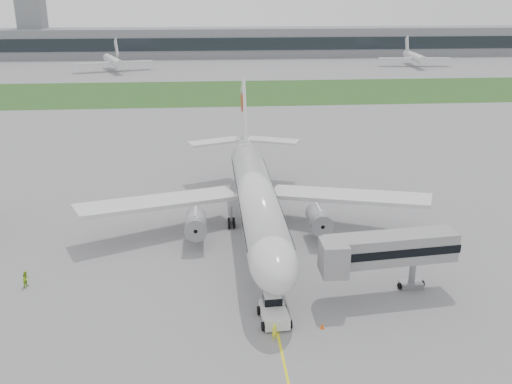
{
  "coord_description": "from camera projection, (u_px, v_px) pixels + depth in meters",
  "views": [
    {
      "loc": [
        -6.15,
        -66.62,
        31.04
      ],
      "look_at": [
        -0.19,
        2.0,
        6.8
      ],
      "focal_mm": 40.0,
      "sensor_mm": 36.0,
      "label": 1
    }
  ],
  "objects": [
    {
      "name": "safety_cone_right",
      "position": [
        322.0,
        326.0,
        55.49
      ],
      "size": [
        0.44,
        0.44,
        0.61
      ],
      "primitive_type": "cone",
      "color": "#F9540D",
      "rests_on": "ground"
    },
    {
      "name": "safety_cone_left",
      "position": [
        271.0,
        325.0,
        55.81
      ],
      "size": [
        0.35,
        0.35,
        0.48
      ],
      "primitive_type": "cone",
      "color": "#F9540D",
      "rests_on": "ground"
    },
    {
      "name": "ground",
      "position": [
        259.0,
        247.0,
        73.41
      ],
      "size": [
        600.0,
        600.0,
        0.0
      ],
      "primitive_type": "plane",
      "color": "gray",
      "rests_on": "ground"
    },
    {
      "name": "terminal_building",
      "position": [
        217.0,
        42.0,
        287.12
      ],
      "size": [
        320.0,
        22.3,
        14.0
      ],
      "color": "gray",
      "rests_on": "ground"
    },
    {
      "name": "apron_markings",
      "position": [
        263.0,
        264.0,
        68.71
      ],
      "size": [
        70.0,
        70.0,
        0.04
      ],
      "primitive_type": null,
      "color": "yellow",
      "rests_on": "ground"
    },
    {
      "name": "grass_strip",
      "position": [
        225.0,
        92.0,
        186.18
      ],
      "size": [
        600.0,
        50.0,
        0.02
      ],
      "primitive_type": "cube",
      "color": "#285720",
      "rests_on": "ground"
    },
    {
      "name": "distant_aircraft_right",
      "position": [
        414.0,
        66.0,
        251.65
      ],
      "size": [
        33.41,
        30.07,
        11.93
      ],
      "primitive_type": null,
      "rotation": [
        0.0,
        0.0,
        -0.08
      ],
      "color": "silver",
      "rests_on": "ground"
    },
    {
      "name": "pushback_tug",
      "position": [
        274.0,
        310.0,
        56.84
      ],
      "size": [
        3.18,
        4.52,
        2.25
      ],
      "rotation": [
        0.0,
        0.0,
        0.05
      ],
      "color": "silver",
      "rests_on": "ground"
    },
    {
      "name": "jet_bridge",
      "position": [
        383.0,
        250.0,
        60.2
      ],
      "size": [
        15.25,
        5.85,
        7.07
      ],
      "rotation": [
        0.0,
        0.0,
        0.11
      ],
      "color": "gray",
      "rests_on": "ground"
    },
    {
      "name": "distant_aircraft_left",
      "position": [
        114.0,
        71.0,
        235.72
      ],
      "size": [
        39.41,
        37.09,
        12.22
      ],
      "primitive_type": null,
      "rotation": [
        0.0,
        0.0,
        0.33
      ],
      "color": "silver",
      "rests_on": "ground"
    },
    {
      "name": "ground_crew_near",
      "position": [
        274.0,
        332.0,
        53.53
      ],
      "size": [
        0.76,
        0.69,
        1.74
      ],
      "primitive_type": "imported",
      "rotation": [
        0.0,
        0.0,
        3.71
      ],
      "color": "#F5FF2A",
      "rests_on": "ground"
    },
    {
      "name": "control_tower",
      "position": [
        37.0,
        58.0,
        284.09
      ],
      "size": [
        12.0,
        12.0,
        56.0
      ],
      "primitive_type": null,
      "color": "gray",
      "rests_on": "ground"
    },
    {
      "name": "ground_crew_far",
      "position": [
        26.0,
        279.0,
        63.23
      ],
      "size": [
        1.01,
        1.12,
        1.88
      ],
      "primitive_type": "imported",
      "rotation": [
        0.0,
        0.0,
        1.18
      ],
      "color": "#8CC420",
      "rests_on": "ground"
    },
    {
      "name": "airliner",
      "position": [
        256.0,
        193.0,
        76.11
      ],
      "size": [
        48.13,
        53.95,
        17.88
      ],
      "color": "silver",
      "rests_on": "ground"
    }
  ]
}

